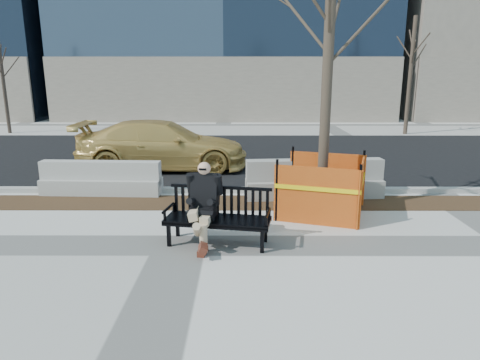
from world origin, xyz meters
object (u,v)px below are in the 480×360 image
object	(u,v)px
bench	(218,244)
jersey_barrier_left	(102,194)
jersey_barrier_right	(313,197)
tree_fence	(321,213)
sedan	(164,169)
seated_man	(204,242)

from	to	relation	value
bench	jersey_barrier_left	size ratio (longest dim) A/B	0.63
jersey_barrier_right	tree_fence	bearing A→B (deg)	-96.52
jersey_barrier_left	jersey_barrier_right	distance (m)	5.40
bench	sedan	bearing A→B (deg)	118.19
sedan	tree_fence	bearing A→B (deg)	-137.75
jersey_barrier_right	bench	bearing A→B (deg)	-130.94
bench	seated_man	world-z (taller)	seated_man
seated_man	jersey_barrier_left	world-z (taller)	seated_man
bench	sedan	distance (m)	6.65
tree_fence	jersey_barrier_right	world-z (taller)	tree_fence
sedan	jersey_barrier_left	size ratio (longest dim) A/B	1.77
bench	seated_man	distance (m)	0.28
jersey_barrier_left	jersey_barrier_right	world-z (taller)	jersey_barrier_right
jersey_barrier_right	jersey_barrier_left	bearing A→B (deg)	172.67
seated_man	tree_fence	size ratio (longest dim) A/B	0.23
seated_man	tree_fence	world-z (taller)	tree_fence
tree_fence	jersey_barrier_right	size ratio (longest dim) A/B	1.95
seated_man	jersey_barrier_left	size ratio (longest dim) A/B	0.49
bench	jersey_barrier_right	xyz separation A→B (m)	(2.24, 3.04, 0.00)
seated_man	sedan	world-z (taller)	sedan
bench	tree_fence	bearing A→B (deg)	49.09
bench	sedan	size ratio (longest dim) A/B	0.36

